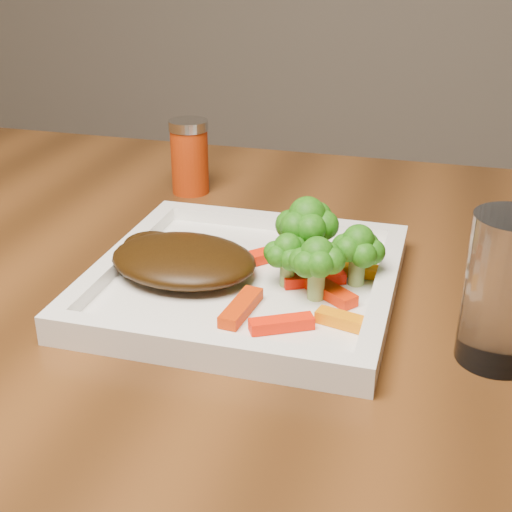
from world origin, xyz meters
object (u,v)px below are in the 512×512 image
(plate, at_px, (246,285))
(drinking_glass, at_px, (505,291))
(steak, at_px, (183,260))
(spice_shaker, at_px, (190,157))

(plate, relative_size, drinking_glass, 2.25)
(steak, xyz_separation_m, drinking_glass, (0.28, -0.05, 0.03))
(spice_shaker, height_order, drinking_glass, drinking_glass)
(steak, bearing_deg, drinking_glass, -10.12)
(steak, distance_m, drinking_glass, 0.28)
(plate, xyz_separation_m, drinking_glass, (0.22, -0.06, 0.05))
(spice_shaker, bearing_deg, plate, -59.06)
(steak, bearing_deg, spice_shaker, 109.04)
(drinking_glass, bearing_deg, plate, 165.87)
(steak, distance_m, spice_shaker, 0.26)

